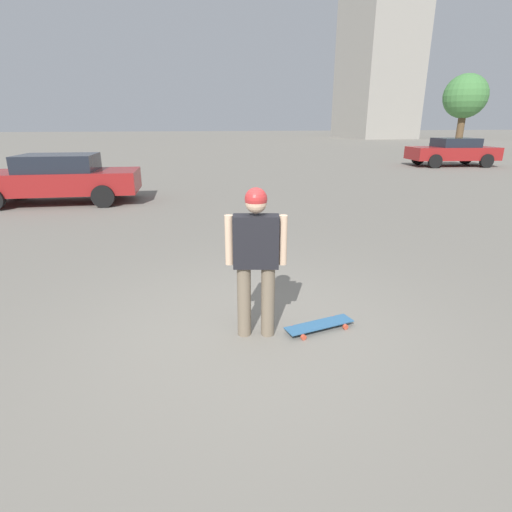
% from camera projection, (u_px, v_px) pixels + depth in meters
% --- Properties ---
extents(ground_plane, '(220.00, 220.00, 0.00)m').
position_uv_depth(ground_plane, '(256.00, 334.00, 4.41)').
color(ground_plane, gray).
extents(person, '(0.62, 0.30, 1.62)m').
position_uv_depth(person, '(256.00, 253.00, 4.11)').
color(person, '#7A6B56').
rests_on(person, ground_plane).
extents(skateboard, '(0.83, 0.37, 0.07)m').
position_uv_depth(skateboard, '(319.00, 325.00, 4.48)').
color(skateboard, '#336693').
rests_on(skateboard, ground_plane).
extents(car_parked_near, '(4.61, 2.20, 1.37)m').
position_uv_depth(car_parked_near, '(57.00, 178.00, 11.38)').
color(car_parked_near, maroon).
rests_on(car_parked_near, ground_plane).
extents(car_parked_far, '(4.67, 2.58, 1.44)m').
position_uv_depth(car_parked_far, '(453.00, 151.00, 21.16)').
color(car_parked_far, maroon).
rests_on(car_parked_far, ground_plane).
extents(tree_distant, '(3.23, 3.23, 5.74)m').
position_uv_depth(tree_distant, '(465.00, 97.00, 30.31)').
color(tree_distant, brown).
rests_on(tree_distant, ground_plane).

